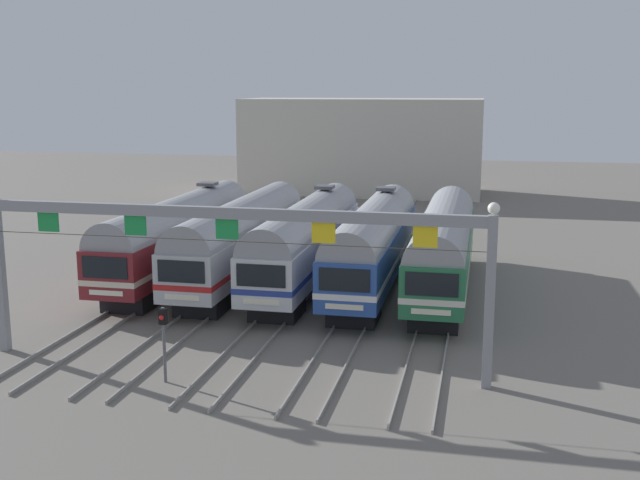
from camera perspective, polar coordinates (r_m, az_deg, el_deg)
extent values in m
plane|color=slate|center=(44.08, -1.00, -3.31)|extent=(160.00, 160.00, 0.00)
cube|color=gray|center=(62.25, -4.94, 0.99)|extent=(0.07, 70.00, 0.15)
cube|color=gray|center=(61.85, -3.67, 0.94)|extent=(0.07, 70.00, 0.15)
cube|color=gray|center=(61.26, -1.54, 0.86)|extent=(0.07, 70.00, 0.15)
cube|color=gray|center=(60.94, -0.22, 0.81)|extent=(0.07, 70.00, 0.15)
cube|color=gray|center=(60.49, 1.97, 0.73)|extent=(0.07, 70.00, 0.15)
cube|color=gray|center=(60.26, 3.31, 0.67)|extent=(0.07, 70.00, 0.15)
cube|color=gray|center=(59.96, 5.55, 0.59)|extent=(0.07, 70.00, 0.15)
cube|color=gray|center=(59.82, 6.91, 0.53)|extent=(0.07, 70.00, 0.15)
cube|color=gray|center=(59.66, 9.18, 0.44)|extent=(0.07, 70.00, 0.15)
cube|color=gray|center=(59.61, 10.55, 0.39)|extent=(0.07, 70.00, 0.15)
cube|color=maroon|center=(45.87, -10.30, -0.07)|extent=(2.85, 18.00, 2.35)
cube|color=beige|center=(45.94, -10.29, -0.50)|extent=(2.88, 18.02, 0.28)
cylinder|color=gray|center=(45.66, -10.36, 1.38)|extent=(2.74, 17.64, 2.74)
cube|color=black|center=(37.78, -15.50, -1.97)|extent=(2.28, 0.06, 1.03)
cube|color=silver|center=(38.07, -15.40, -3.76)|extent=(1.71, 0.05, 0.24)
cube|color=black|center=(40.65, -13.58, -4.11)|extent=(2.28, 2.60, 1.05)
cube|color=black|center=(51.97, -7.62, -0.59)|extent=(2.28, 2.60, 1.05)
cube|color=#4C4C51|center=(50.08, -8.23, 4.08)|extent=(1.10, 1.10, 0.20)
cube|color=#B2B5BA|center=(44.58, -5.78, -0.27)|extent=(2.85, 18.00, 2.35)
cube|color=#B21E1E|center=(44.65, -5.77, -0.71)|extent=(2.88, 18.02, 0.28)
cylinder|color=gray|center=(44.36, -5.81, 1.22)|extent=(2.74, 17.64, 2.74)
cube|color=black|center=(36.20, -10.14, -2.30)|extent=(2.28, 0.06, 1.03)
cube|color=silver|center=(36.50, -10.08, -4.16)|extent=(1.71, 0.05, 0.24)
cube|color=black|center=(39.19, -8.54, -4.49)|extent=(2.28, 2.60, 1.05)
cube|color=black|center=(50.83, -3.58, -0.78)|extent=(2.28, 2.60, 1.05)
cube|color=silver|center=(43.58, -1.01, -0.48)|extent=(2.85, 18.00, 2.35)
cube|color=navy|center=(43.66, -1.01, -0.93)|extent=(2.88, 18.02, 0.28)
cylinder|color=gray|center=(43.36, -1.02, 1.05)|extent=(2.74, 17.64, 2.74)
cube|color=black|center=(34.97, -4.35, -2.63)|extent=(2.28, 0.06, 1.03)
cube|color=silver|center=(35.28, -4.32, -4.56)|extent=(1.71, 0.05, 0.24)
cube|color=black|center=(38.05, -3.15, -4.85)|extent=(2.28, 2.60, 1.05)
cube|color=black|center=(49.96, 0.63, -0.96)|extent=(2.28, 2.60, 1.05)
cube|color=#4C4C51|center=(48.00, 0.34, 3.90)|extent=(1.10, 1.10, 0.20)
cube|color=#284C9E|center=(42.90, 3.94, -0.69)|extent=(2.85, 18.00, 2.35)
cube|color=white|center=(42.97, 3.94, -1.15)|extent=(2.88, 18.02, 0.28)
cylinder|color=gray|center=(42.68, 3.96, 0.86)|extent=(2.74, 17.64, 2.74)
cube|color=black|center=(34.11, 1.79, -2.95)|extent=(2.28, 0.06, 1.03)
cube|color=silver|center=(34.43, 1.78, -4.92)|extent=(1.71, 0.05, 0.24)
cube|color=black|center=(37.27, 2.52, -5.19)|extent=(2.28, 2.60, 1.05)
cube|color=black|center=(49.36, 4.96, -1.15)|extent=(2.28, 2.60, 1.05)
cube|color=#4C4C51|center=(47.38, 4.85, 3.76)|extent=(1.10, 1.10, 0.20)
cube|color=#236B42|center=(42.55, 9.02, -0.90)|extent=(2.85, 18.00, 2.35)
cube|color=silver|center=(42.62, 9.00, -1.36)|extent=(2.88, 18.02, 0.28)
cylinder|color=gray|center=(42.32, 9.06, 0.66)|extent=(2.74, 17.64, 2.74)
cube|color=black|center=(33.67, 8.18, -3.25)|extent=(2.28, 0.06, 1.03)
cube|color=silver|center=(33.99, 8.13, -5.25)|extent=(1.71, 0.05, 0.24)
cube|color=black|center=(36.86, 8.39, -5.49)|extent=(2.28, 2.60, 1.05)
cube|color=black|center=(49.06, 9.37, -1.34)|extent=(2.28, 2.60, 1.05)
cube|color=gray|center=(35.15, -22.38, -2.45)|extent=(0.36, 0.36, 6.50)
cube|color=gray|center=(29.13, 12.32, -4.54)|extent=(0.36, 0.36, 6.50)
cube|color=gray|center=(30.08, -6.85, 1.98)|extent=(20.01, 0.32, 0.44)
cube|color=#198C3F|center=(33.40, -19.27, 1.27)|extent=(0.90, 0.08, 0.80)
cube|color=#198C3F|center=(31.60, -13.37, 1.06)|extent=(0.90, 0.08, 0.80)
cube|color=#198C3F|center=(30.18, -6.82, 0.82)|extent=(0.90, 0.08, 0.80)
cube|color=yellow|center=(29.19, 0.26, 0.55)|extent=(0.90, 0.08, 0.80)
cube|color=yellow|center=(28.67, 7.72, 0.25)|extent=(0.90, 0.08, 0.80)
sphere|color=white|center=(28.41, 12.61, 2.28)|extent=(0.44, 0.44, 0.44)
cylinder|color=#3F382D|center=(30.27, -6.80, -0.07)|extent=(20.01, 0.03, 0.03)
cylinder|color=#59595E|center=(30.07, -11.34, -7.56)|extent=(0.12, 0.12, 2.94)
cube|color=black|center=(29.74, -11.43, -5.51)|extent=(0.28, 0.24, 0.60)
sphere|color=red|center=(29.61, -11.53, -5.59)|extent=(0.18, 0.18, 0.18)
cube|color=beige|center=(82.54, 3.16, 6.89)|extent=(24.59, 10.00, 9.83)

